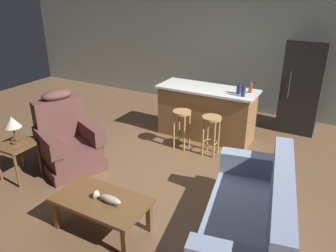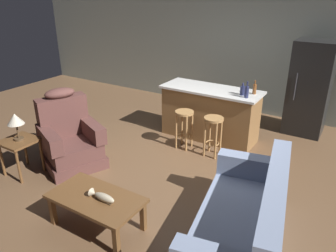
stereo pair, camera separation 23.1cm
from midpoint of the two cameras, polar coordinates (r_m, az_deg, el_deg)
The scene contains 15 objects.
ground_plane at distance 5.21m, azimuth -0.63°, elevation -7.25°, with size 12.00×12.00×0.00m.
back_wall at distance 7.49m, azimuth 11.43°, elevation 12.51°, with size 12.00×0.05×2.60m.
coffee_table at distance 3.93m, azimuth -13.24°, elevation -12.96°, with size 1.10×0.60×0.42m.
fish_figurine at distance 3.81m, azimuth -12.18°, elevation -12.31°, with size 0.34×0.10×0.10m.
couch at distance 3.70m, azimuth 12.55°, elevation -15.98°, with size 1.17×2.02×0.94m.
recliner_near_lamp at distance 5.34m, azimuth -18.27°, elevation -2.58°, with size 1.11×1.11×1.20m.
end_table at distance 5.27m, azimuth -25.96°, elevation -3.73°, with size 0.48×0.48×0.56m.
table_lamp at distance 5.13m, azimuth -26.66°, elevation 0.40°, with size 0.24×0.24×0.41m.
kitchen_island at distance 6.10m, azimuth 5.59°, elevation 2.36°, with size 1.80×0.70×0.95m.
bar_stool_left at distance 5.65m, azimuth 1.25°, elevation 0.64°, with size 0.32×0.32×0.68m.
bar_stool_right at distance 5.44m, azimuth 6.33°, elevation -0.43°, with size 0.32×0.32×0.68m.
refrigerator at distance 6.73m, azimuth 21.45°, elevation 6.47°, with size 0.70×0.69×1.76m.
bottle_tall_green at distance 5.54m, azimuth 11.84°, elevation 6.08°, with size 0.07×0.07×0.27m.
bottle_short_amber at distance 5.67m, azimuth 11.11°, elevation 6.29°, with size 0.08×0.08×0.21m.
bottle_wine_dark at distance 5.77m, azimuth 13.07°, elevation 6.53°, with size 0.06×0.06×0.24m.
Camera 1 is at (2.11, -3.96, 2.65)m, focal length 35.00 mm.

